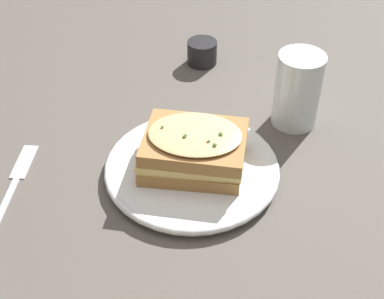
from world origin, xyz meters
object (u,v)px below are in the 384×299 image
(dinner_plate, at_px, (192,168))
(water_glass, at_px, (298,90))
(fork, at_px, (17,178))
(sandwich, at_px, (193,149))
(condiment_pot, at_px, (202,52))

(dinner_plate, distance_m, water_glass, 0.21)
(dinner_plate, height_order, fork, dinner_plate)
(sandwich, relative_size, water_glass, 1.30)
(water_glass, xyz_separation_m, condiment_pot, (0.14, -0.18, -0.04))
(condiment_pot, bearing_deg, sandwich, 86.85)
(dinner_plate, xyz_separation_m, water_glass, (-0.16, -0.12, 0.05))
(fork, bearing_deg, water_glass, 21.95)
(water_glass, distance_m, condiment_pot, 0.23)
(fork, bearing_deg, sandwich, 6.20)
(water_glass, bearing_deg, sandwich, 37.72)
(water_glass, distance_m, fork, 0.43)
(fork, xyz_separation_m, condiment_pot, (-0.27, -0.31, 0.02))
(dinner_plate, xyz_separation_m, sandwich, (-0.00, 0.00, 0.04))
(dinner_plate, bearing_deg, sandwich, 130.74)
(fork, distance_m, condiment_pot, 0.41)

